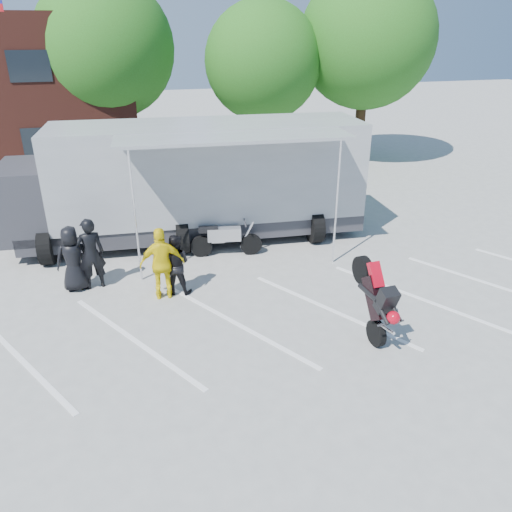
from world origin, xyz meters
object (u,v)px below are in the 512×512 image
transporter_truck (197,237)px  spectator_hivis (162,264)px  tree_mid (263,62)px  parked_motorcycle (227,255)px  tree_left (105,48)px  tree_right (367,39)px  spectator_leather_a (73,259)px  spectator_leather_c (175,264)px  stunt_bike_rider (360,329)px  spectator_leather_b (91,254)px

transporter_truck → spectator_hivis: size_ratio=6.13×
tree_mid → spectator_hivis: size_ratio=3.99×
tree_mid → parked_motorcycle: bearing=-112.5°
tree_left → spectator_hivis: 14.00m
tree_right → spectator_leather_a: (-13.51, -10.61, -4.99)m
transporter_truck → spectator_leather_c: size_ratio=7.20×
spectator_leather_c → stunt_bike_rider: bearing=163.5°
tree_mid → spectator_leather_b: tree_mid is taller
tree_left → tree_right: tree_right is taller
tree_left → transporter_truck: (2.19, -9.43, -5.57)m
stunt_bike_rider → transporter_truck: bearing=109.0°
transporter_truck → tree_mid: bearing=64.6°
tree_right → tree_mid: bearing=174.3°
spectator_leather_c → spectator_leather_a: bearing=1.2°
tree_right → spectator_leather_b: size_ratio=4.62×
stunt_bike_rider → parked_motorcycle: bearing=109.5°
spectator_leather_c → spectator_hivis: bearing=47.8°
spectator_leather_b → spectator_leather_c: spectator_leather_b is taller
tree_left → parked_motorcycle: 12.72m
spectator_leather_a → spectator_leather_c: bearing=154.3°
spectator_leather_a → tree_mid: bearing=-133.2°
tree_right → transporter_truck: size_ratio=0.77×
tree_left → parked_motorcycle: size_ratio=3.87×
spectator_leather_c → tree_left: bearing=-64.4°
tree_left → transporter_truck: bearing=-76.9°
stunt_bike_rider → spectator_leather_b: bearing=143.7°
tree_right → transporter_truck: bearing=-141.1°
tree_left → parked_motorcycle: bearing=-75.7°
tree_left → spectator_leather_b: size_ratio=4.37×
spectator_leather_a → spectator_hivis: 2.47m
parked_motorcycle → tree_left: bearing=24.4°
tree_left → tree_mid: bearing=-8.1°
stunt_bike_rider → spectator_leather_b: 7.16m
spectator_leather_c → spectator_hivis: size_ratio=0.85×
spectator_hivis → spectator_leather_b: bearing=-27.3°
tree_left → tree_mid: (7.00, -1.00, -0.62)m
stunt_bike_rider → spectator_hivis: 5.14m
stunt_bike_rider → spectator_leather_a: (-6.41, 3.89, 0.89)m
spectator_hivis → tree_left: bearing=-83.0°
transporter_truck → spectator_leather_a: size_ratio=6.61×
parked_motorcycle → spectator_leather_a: spectator_leather_a is taller
tree_right → parked_motorcycle: tree_right is taller
stunt_bike_rider → spectator_hivis: spectator_hivis is taller
transporter_truck → spectator_leather_c: transporter_truck is taller
stunt_bike_rider → spectator_leather_a: bearing=145.4°
spectator_leather_b → spectator_hivis: (1.75, -1.06, -0.03)m
parked_motorcycle → spectator_leather_a: bearing=113.4°
transporter_truck → stunt_bike_rider: bearing=-63.2°
spectator_leather_c → spectator_hivis: 0.41m
stunt_bike_rider → spectator_hivis: (-4.20, 2.79, 0.96)m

